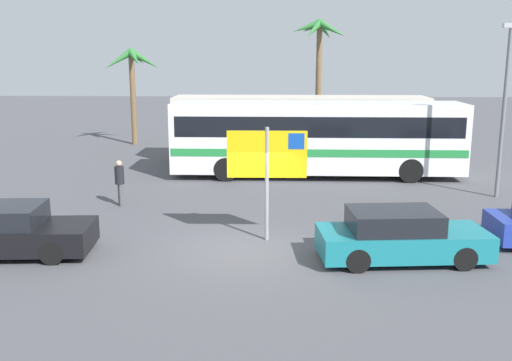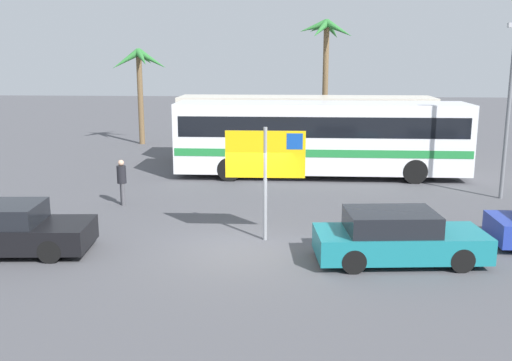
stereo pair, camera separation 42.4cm
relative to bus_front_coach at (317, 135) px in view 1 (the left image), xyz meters
name	(u,v)px [view 1 (the left image)]	position (x,y,z in m)	size (l,w,h in m)	color
ground	(246,248)	(-2.48, -9.67, -1.78)	(120.00, 120.00, 0.00)	#4C4C51
bus_front_coach	(317,135)	(0.00, 0.00, 0.00)	(12.25, 2.54, 3.17)	white
bus_rear_coach	(300,125)	(-0.60, 3.71, 0.00)	(12.25, 2.54, 3.17)	silver
ferry_sign	(269,159)	(-1.89, -8.89, 0.54)	(2.20, 0.11, 3.20)	gray
car_teal	(400,237)	(1.46, -10.47, -1.15)	(4.35, 2.06, 1.32)	#19757F
car_black	(6,231)	(-8.68, -10.41, -1.15)	(4.37, 2.06, 1.32)	black
pedestrian_near_sign	(120,179)	(-7.09, -5.29, -0.85)	(0.32, 0.32, 1.59)	#4C4C51
lamp_post_left_side	(504,104)	(6.43, -3.49, 1.64)	(0.56, 0.20, 6.21)	slate
palm_tree_seaside	(319,45)	(0.62, 8.85, 3.93)	(3.12, 2.84, 7.12)	brown
palm_tree_inland	(132,69)	(-10.09, 8.90, 2.60)	(3.28, 3.40, 5.53)	brown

